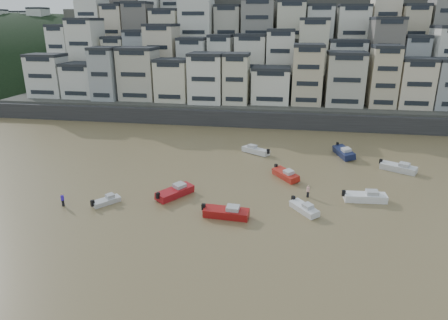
% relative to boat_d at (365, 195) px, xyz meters
% --- Properties ---
extents(sea_strip, '(340.00, 340.00, 0.00)m').
position_rel_boat_d_xyz_m(sea_strip, '(-136.46, 116.92, -0.81)').
color(sea_strip, '#475666').
rests_on(sea_strip, ground).
extents(harbor_wall, '(140.00, 3.00, 3.50)m').
position_rel_boat_d_xyz_m(harbor_wall, '(-16.46, 36.92, 0.94)').
color(harbor_wall, '#38383A').
rests_on(harbor_wall, ground).
extents(hillside, '(141.04, 66.00, 50.00)m').
position_rel_boat_d_xyz_m(hillside, '(-11.73, 76.76, 12.20)').
color(hillside, '#4C4C47').
rests_on(hillside, ground).
extents(headland, '(216.00, 135.00, 53.33)m').
position_rel_boat_d_xyz_m(headland, '(-121.46, 106.91, -0.80)').
color(headland, black).
rests_on(headland, ground).
extents(boat_d, '(6.08, 2.35, 1.62)m').
position_rel_boat_d_xyz_m(boat_d, '(0.00, 0.00, 0.00)').
color(boat_d, white).
rests_on(boat_d, ground).
extents(boat_h, '(5.80, 4.49, 1.54)m').
position_rel_boat_d_xyz_m(boat_h, '(-16.04, 17.67, -0.04)').
color(boat_h, silver).
rests_on(boat_h, ground).
extents(boat_g, '(6.10, 4.58, 1.61)m').
position_rel_boat_d_xyz_m(boat_g, '(7.05, 12.39, -0.01)').
color(boat_g, silver).
rests_on(boat_g, ground).
extents(boat_e, '(4.76, 5.61, 1.53)m').
position_rel_boat_d_xyz_m(boat_e, '(-10.53, 6.40, -0.05)').
color(boat_e, '#AB1E15').
rests_on(boat_e, ground).
extents(boat_b, '(4.14, 4.81, 1.31)m').
position_rel_boat_d_xyz_m(boat_b, '(-8.03, -4.61, -0.16)').
color(boat_b, silver).
rests_on(boat_b, ground).
extents(boat_c, '(5.02, 6.27, 1.68)m').
position_rel_boat_d_xyz_m(boat_c, '(-25.19, -2.67, 0.03)').
color(boat_c, '#A8141B').
rests_on(boat_c, ground).
extents(boat_j, '(3.49, 3.93, 1.08)m').
position_rel_boat_d_xyz_m(boat_j, '(-33.32, -6.42, -0.27)').
color(boat_j, silver).
rests_on(boat_j, ground).
extents(boat_i, '(3.82, 6.93, 1.80)m').
position_rel_boat_d_xyz_m(boat_i, '(-0.64, 18.62, 0.09)').
color(boat_i, '#141C3F').
rests_on(boat_i, ground).
extents(boat_a, '(6.16, 2.40, 1.65)m').
position_rel_boat_d_xyz_m(boat_a, '(-17.39, -7.53, 0.01)').
color(boat_a, maroon).
rests_on(boat_a, ground).
extents(person_blue, '(0.44, 0.44, 1.74)m').
position_rel_boat_d_xyz_m(person_blue, '(-38.57, -7.89, 0.06)').
color(person_blue, '#351CD2').
rests_on(person_blue, ground).
extents(person_pink, '(0.44, 0.44, 1.74)m').
position_rel_boat_d_xyz_m(person_pink, '(-7.43, 0.01, 0.06)').
color(person_pink, beige).
rests_on(person_pink, ground).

